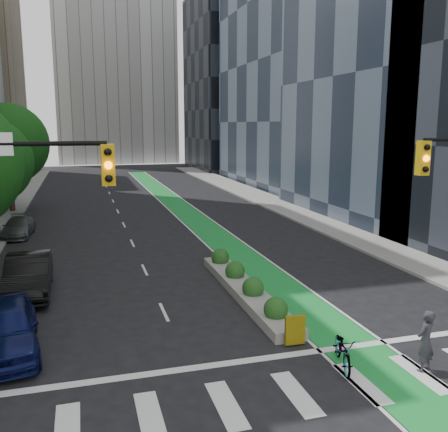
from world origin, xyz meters
TOP-DOWN VIEW (x-y plane):
  - ground at (0.00, 0.00)m, footprint 160.00×160.00m
  - sidewalk_right at (11.80, 25.00)m, footprint 3.60×90.00m
  - bike_lane_paint at (3.00, 30.00)m, footprint 2.20×70.00m
  - building_glass_far at (21.00, 45.00)m, footprint 14.00×24.00m
  - building_dark_end at (20.00, 68.00)m, footprint 14.00×18.00m
  - tree_far at (-11.00, 32.00)m, footprint 6.60×6.60m
  - median_planter at (1.20, 7.04)m, footprint 1.20×10.26m
  - bicycle at (2.00, 0.05)m, footprint 1.30×2.17m
  - cyclist at (4.20, -0.85)m, footprint 0.82×0.70m
  - parked_car_left_near at (-7.95, 3.89)m, footprint 2.54×5.12m
  - parked_car_left_mid at (-7.76, 9.75)m, footprint 1.89×5.21m
  - parked_car_left_far at (-9.50, 22.08)m, footprint 2.03×4.38m

SIDE VIEW (x-z plane):
  - ground at x=0.00m, z-range 0.00..0.00m
  - bike_lane_paint at x=3.00m, z-range 0.00..0.01m
  - sidewalk_right at x=11.80m, z-range 0.00..0.15m
  - median_planter at x=1.20m, z-range -0.18..0.92m
  - bicycle at x=2.00m, z-range 0.00..1.08m
  - parked_car_left_far at x=-9.50m, z-range 0.00..1.24m
  - parked_car_left_near at x=-7.95m, z-range 0.00..1.68m
  - parked_car_left_mid at x=-7.76m, z-range 0.00..1.71m
  - cyclist at x=4.20m, z-range 0.00..1.90m
  - tree_far at x=-11.00m, z-range 1.19..10.20m
  - building_dark_end at x=20.00m, z-range 0.00..28.00m
  - building_glass_far at x=21.00m, z-range 0.00..42.00m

